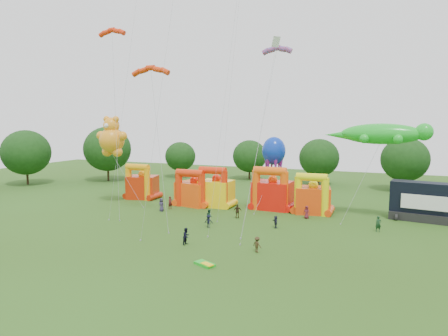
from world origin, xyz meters
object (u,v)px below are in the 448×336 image
at_px(gecko_kite, 368,166).
at_px(octopus_kite, 270,168).
at_px(spectator_4, 237,211).
at_px(bouncy_castle_0, 142,185).
at_px(spectator_0, 161,205).
at_px(bouncy_castle_2, 216,191).
at_px(stage_trailer, 423,202).
at_px(teddy_bear_kite, 117,151).

height_order(gecko_kite, octopus_kite, gecko_kite).
distance_m(octopus_kite, spectator_4, 10.23).
bearing_deg(gecko_kite, bouncy_castle_0, 177.00).
xyz_separation_m(octopus_kite, spectator_0, (-13.93, -8.84, -5.14)).
bearing_deg(gecko_kite, octopus_kite, 166.47).
xyz_separation_m(gecko_kite, octopus_kite, (-14.22, 3.42, -1.22)).
bearing_deg(bouncy_castle_0, bouncy_castle_2, -4.46).
height_order(bouncy_castle_2, gecko_kite, gecko_kite).
distance_m(bouncy_castle_2, gecko_kite, 22.69).
relative_size(stage_trailer, gecko_kite, 0.63).
distance_m(gecko_kite, spectator_0, 29.36).
height_order(stage_trailer, spectator_0, stage_trailer).
relative_size(bouncy_castle_0, spectator_4, 3.12).
bearing_deg(stage_trailer, gecko_kite, -156.37).
height_order(teddy_bear_kite, gecko_kite, teddy_bear_kite).
relative_size(bouncy_castle_0, stage_trailer, 0.72).
bearing_deg(spectator_4, stage_trailer, 175.65).
bearing_deg(spectator_4, teddy_bear_kite, -27.57).
height_order(spectator_0, spectator_4, spectator_4).
distance_m(bouncy_castle_2, octopus_kite, 9.12).
xyz_separation_m(bouncy_castle_0, octopus_kite, (22.24, 1.51, 3.78)).
height_order(octopus_kite, spectator_4, octopus_kite).
bearing_deg(teddy_bear_kite, octopus_kite, 17.58).
distance_m(bouncy_castle_2, teddy_bear_kite, 16.85).
distance_m(bouncy_castle_0, spectator_0, 11.16).
relative_size(stage_trailer, spectator_0, 4.36).
bearing_deg(octopus_kite, stage_trailer, -0.95).
relative_size(teddy_bear_kite, spectator_4, 7.23).
bearing_deg(bouncy_castle_0, gecko_kite, -3.00).
bearing_deg(spectator_4, bouncy_castle_2, -69.50).
bearing_deg(gecko_kite, spectator_0, -169.10).
bearing_deg(stage_trailer, spectator_0, -166.43).
bearing_deg(bouncy_castle_2, gecko_kite, -2.06).
bearing_deg(spectator_4, spectator_0, -22.71).
height_order(stage_trailer, spectator_4, stage_trailer).
relative_size(stage_trailer, octopus_kite, 0.78).
relative_size(gecko_kite, spectator_4, 6.92).
xyz_separation_m(bouncy_castle_2, stage_trailer, (29.15, 2.27, 0.09)).
height_order(bouncy_castle_0, octopus_kite, octopus_kite).
bearing_deg(bouncy_castle_0, stage_trailer, 1.52).
height_order(teddy_bear_kite, spectator_0, teddy_bear_kite).
height_order(stage_trailer, gecko_kite, gecko_kite).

